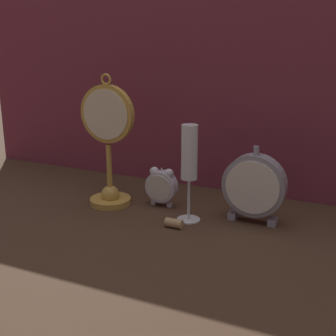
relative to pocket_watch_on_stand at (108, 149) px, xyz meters
The scene contains 7 objects.
ground_plane 0.25m from the pocket_watch_on_stand, 25.09° to the right, with size 4.00×4.00×0.00m, color #422D1E.
fabric_backdrop_drape 0.35m from the pocket_watch_on_stand, 54.62° to the left, with size 1.54×0.01×0.66m, color brown.
pocket_watch_on_stand is the anchor object (origin of this frame).
alarm_clock_twin_bell 0.17m from the pocket_watch_on_stand, 18.88° to the left, with size 0.08×0.03×0.11m.
mantel_clock_silver 0.39m from the pocket_watch_on_stand, ahead, with size 0.15×0.04×0.19m.
champagne_flute 0.24m from the pocket_watch_on_stand, ahead, with size 0.06×0.06×0.24m.
wine_cork 0.27m from the pocket_watch_on_stand, 18.13° to the right, with size 0.02×0.02×0.04m, color tan.
Camera 1 is at (0.47, -0.94, 0.46)m, focal length 50.00 mm.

